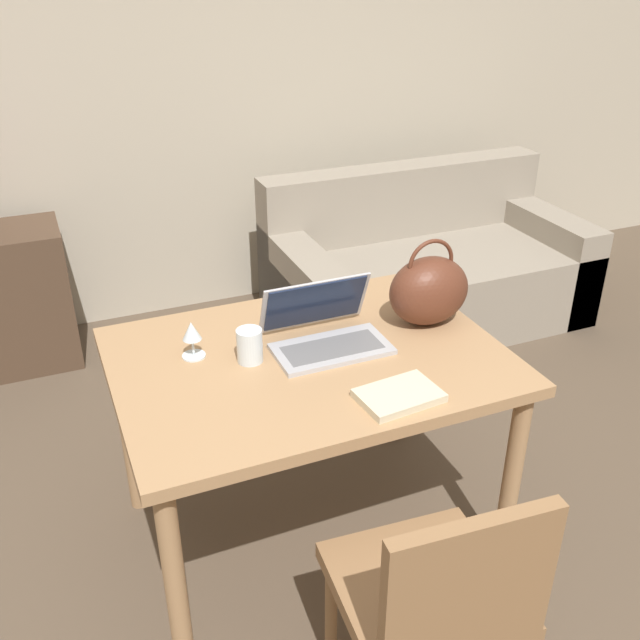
% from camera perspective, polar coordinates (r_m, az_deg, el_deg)
% --- Properties ---
extents(wall_back, '(10.00, 0.06, 2.70)m').
position_cam_1_polar(wall_back, '(3.95, -13.57, 18.90)').
color(wall_back, '#BCB29E').
rests_on(wall_back, ground_plane).
extents(dining_table, '(1.23, 0.90, 0.76)m').
position_cam_1_polar(dining_table, '(2.33, -0.89, -4.77)').
color(dining_table, '#A87F56').
rests_on(dining_table, ground_plane).
extents(chair, '(0.47, 0.47, 0.86)m').
position_cam_1_polar(chair, '(1.91, 9.33, -21.04)').
color(chair, olive).
rests_on(chair, ground_plane).
extents(couch, '(1.71, 0.88, 0.82)m').
position_cam_1_polar(couch, '(4.06, 8.34, 3.82)').
color(couch, gray).
rests_on(couch, ground_plane).
extents(laptop, '(0.37, 0.29, 0.20)m').
position_cam_1_polar(laptop, '(2.33, 0.29, -0.57)').
color(laptop, '#ADADB2').
rests_on(laptop, dining_table).
extents(drinking_glass, '(0.08, 0.08, 0.11)m').
position_cam_1_polar(drinking_glass, '(2.24, -5.65, -2.05)').
color(drinking_glass, silver).
rests_on(drinking_glass, dining_table).
extents(wine_glass, '(0.08, 0.08, 0.12)m').
position_cam_1_polar(wine_glass, '(2.27, -10.22, -1.13)').
color(wine_glass, silver).
rests_on(wine_glass, dining_table).
extents(handbag, '(0.29, 0.20, 0.31)m').
position_cam_1_polar(handbag, '(2.45, 8.70, 2.39)').
color(handbag, '#592D1E').
rests_on(handbag, dining_table).
extents(book, '(0.25, 0.18, 0.02)m').
position_cam_1_polar(book, '(2.08, 6.34, -6.03)').
color(book, beige).
rests_on(book, dining_table).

